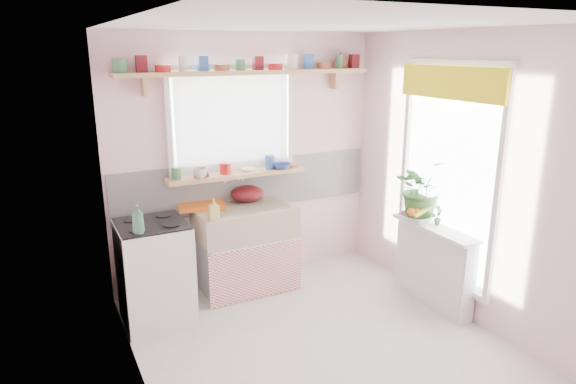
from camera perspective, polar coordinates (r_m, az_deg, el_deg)
name	(u,v)px	position (r m, az deg, el deg)	size (l,w,h in m)	color
room	(341,155)	(4.85, 5.91, 4.06)	(3.20, 3.20, 3.20)	silver
sink_unit	(246,248)	(5.14, -4.72, -6.18)	(0.95, 0.65, 1.11)	white
cooker	(155,272)	(4.66, -14.57, -8.64)	(0.58, 0.58, 0.93)	white
radiator_ledge	(434,264)	(5.02, 15.91, -7.72)	(0.22, 0.95, 0.78)	white
windowsill	(237,174)	(5.09, -5.69, 1.96)	(1.40, 0.22, 0.04)	tan
pine_shelf	(249,72)	(4.99, -4.32, 13.11)	(2.52, 0.24, 0.04)	tan
shelf_crockery	(249,64)	(4.99, -4.33, 13.97)	(2.47, 0.11, 0.12)	#3F7F4C
sill_crockery	(232,168)	(5.05, -6.24, 2.71)	(1.35, 0.11, 0.12)	#3F7F4C
dish_tray	(201,205)	(5.06, -9.66, -1.42)	(0.43, 0.32, 0.04)	orange
colander	(247,193)	(5.20, -4.53, -0.14)	(0.34, 0.34, 0.15)	#580F15
jade_plant	(422,188)	(5.02, 14.62, 0.41)	(0.52, 0.45, 0.57)	#305C25
fruit_bowl	(416,218)	(4.95, 14.09, -2.79)	(0.31, 0.31, 0.08)	silver
herb_pot	(438,214)	(4.88, 16.30, -2.40)	(0.11, 0.07, 0.21)	#2B6026
soap_bottle_sink	(214,209)	(4.67, -8.23, -1.86)	(0.09, 0.09, 0.19)	#D8CE60
sill_cup	(200,173)	(4.89, -9.74, 2.08)	(0.12, 0.12, 0.10)	beige
sill_bowl	(282,166)	(5.20, -0.66, 2.89)	(0.18, 0.18, 0.06)	#2D4394
shelf_vase	(341,60)	(5.53, 5.89, 14.37)	(0.16, 0.16, 0.16)	#AE4735
cooker_bottle	(138,219)	(4.23, -16.34, -2.92)	(0.09, 0.10, 0.25)	#38714D
fruit	(417,211)	(4.94, 14.14, -2.10)	(0.20, 0.14, 0.10)	orange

